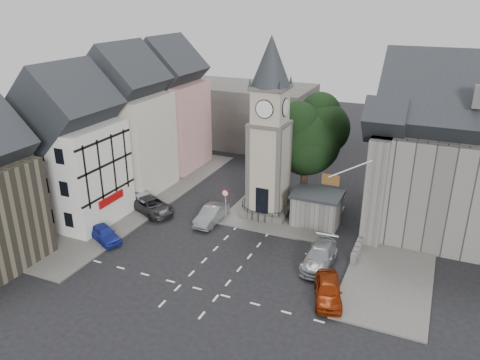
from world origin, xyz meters
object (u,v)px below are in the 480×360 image
at_px(stone_shelter, 316,209).
at_px(pedestrian, 377,221).
at_px(car_east_red, 328,290).
at_px(clock_tower, 270,130).
at_px(car_west_blue, 104,233).

xyz_separation_m(stone_shelter, pedestrian, (5.19, 0.98, -0.61)).
xyz_separation_m(car_east_red, pedestrian, (1.49, 11.48, 0.19)).
bearing_deg(car_east_red, stone_shelter, 93.01).
bearing_deg(clock_tower, car_west_blue, -135.33).
relative_size(clock_tower, car_east_red, 3.68).
xyz_separation_m(stone_shelter, car_west_blue, (-15.45, -10.04, -0.88)).
relative_size(car_west_blue, pedestrian, 2.07).
bearing_deg(car_east_red, pedestrian, 66.20).
xyz_separation_m(car_west_blue, pedestrian, (20.64, 11.02, 0.28)).
height_order(clock_tower, car_west_blue, clock_tower).
bearing_deg(clock_tower, pedestrian, 2.78).
bearing_deg(stone_shelter, clock_tower, 174.16).
relative_size(stone_shelter, pedestrian, 2.28).
bearing_deg(clock_tower, car_east_red, -52.28).
xyz_separation_m(clock_tower, stone_shelter, (4.80, -0.49, -6.57)).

